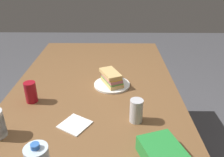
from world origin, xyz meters
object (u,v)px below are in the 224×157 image
at_px(chip_bag, 165,157).
at_px(soda_can_silver, 136,111).
at_px(soda_can_red, 31,92).
at_px(paper_plate, 112,85).
at_px(sandwich, 111,78).
at_px(dining_table, 95,99).

distance_m(chip_bag, soda_can_silver, 0.30).
distance_m(soda_can_red, soda_can_silver, 0.61).
height_order(paper_plate, soda_can_silver, soda_can_silver).
xyz_separation_m(chip_bag, soda_can_silver, (0.28, 0.09, 0.03)).
height_order(paper_plate, soda_can_red, soda_can_red).
bearing_deg(soda_can_red, chip_bag, -124.09).
relative_size(paper_plate, sandwich, 1.16).
bearing_deg(dining_table, soda_can_silver, -145.22).
bearing_deg(soda_can_silver, sandwich, 18.80).
bearing_deg(chip_bag, soda_can_red, -142.82).
xyz_separation_m(paper_plate, chip_bag, (-0.65, -0.22, 0.03)).
relative_size(dining_table, soda_can_silver, 14.77).
bearing_deg(dining_table, chip_bag, -152.24).
bearing_deg(paper_plate, chip_bag, -161.75).
distance_m(paper_plate, soda_can_red, 0.50).
bearing_deg(paper_plate, soda_can_red, 113.42).
distance_m(soda_can_red, chip_bag, 0.81).
xyz_separation_m(dining_table, paper_plate, (0.04, -0.11, 0.09)).
bearing_deg(soda_can_red, sandwich, -66.15).
bearing_deg(soda_can_silver, paper_plate, 18.48).
height_order(sandwich, soda_can_red, soda_can_red).
xyz_separation_m(dining_table, sandwich, (0.04, -0.11, 0.13)).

